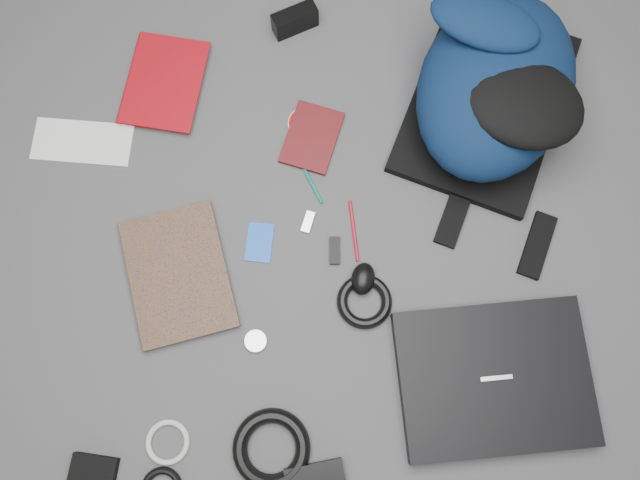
{
  "coord_description": "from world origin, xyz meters",
  "views": [
    {
      "loc": [
        -0.01,
        -0.33,
        1.38
      ],
      "look_at": [
        0.0,
        0.0,
        0.02
      ],
      "focal_mm": 35.0,
      "sensor_mm": 36.0,
      "label": 1
    }
  ],
  "objects_px": {
    "comic_book": "(131,287)",
    "pouch": "(92,479)",
    "backpack": "(496,85)",
    "power_brick": "(315,476)",
    "dvd_case": "(312,138)",
    "laptop": "(494,378)",
    "textbook_red": "(128,77)",
    "compact_camera": "(295,20)",
    "mouse": "(363,279)"
  },
  "relations": [
    {
      "from": "comic_book",
      "to": "pouch",
      "type": "distance_m",
      "value": 0.4
    },
    {
      "from": "backpack",
      "to": "power_brick",
      "type": "bearing_deg",
      "value": -94.36
    },
    {
      "from": "dvd_case",
      "to": "pouch",
      "type": "distance_m",
      "value": 0.88
    },
    {
      "from": "pouch",
      "to": "comic_book",
      "type": "bearing_deg",
      "value": 81.4
    },
    {
      "from": "laptop",
      "to": "dvd_case",
      "type": "relative_size",
      "value": 2.48
    },
    {
      "from": "laptop",
      "to": "textbook_red",
      "type": "height_order",
      "value": "laptop"
    },
    {
      "from": "laptop",
      "to": "comic_book",
      "type": "xyz_separation_m",
      "value": [
        -0.79,
        0.22,
        -0.01
      ]
    },
    {
      "from": "backpack",
      "to": "dvd_case",
      "type": "height_order",
      "value": "backpack"
    },
    {
      "from": "backpack",
      "to": "pouch",
      "type": "bearing_deg",
      "value": -114.39
    },
    {
      "from": "backpack",
      "to": "textbook_red",
      "type": "bearing_deg",
      "value": -163.31
    },
    {
      "from": "backpack",
      "to": "power_brick",
      "type": "height_order",
      "value": "backpack"
    },
    {
      "from": "compact_camera",
      "to": "power_brick",
      "type": "relative_size",
      "value": 0.9
    },
    {
      "from": "laptop",
      "to": "power_brick",
      "type": "relative_size",
      "value": 3.29
    },
    {
      "from": "textbook_red",
      "to": "backpack",
      "type": "bearing_deg",
      "value": 4.93
    },
    {
      "from": "comic_book",
      "to": "pouch",
      "type": "height_order",
      "value": "pouch"
    },
    {
      "from": "backpack",
      "to": "mouse",
      "type": "distance_m",
      "value": 0.52
    },
    {
      "from": "laptop",
      "to": "comic_book",
      "type": "relative_size",
      "value": 1.36
    },
    {
      "from": "textbook_red",
      "to": "pouch",
      "type": "height_order",
      "value": "textbook_red"
    },
    {
      "from": "textbook_red",
      "to": "power_brick",
      "type": "distance_m",
      "value": 1.01
    },
    {
      "from": "laptop",
      "to": "dvd_case",
      "type": "xyz_separation_m",
      "value": [
        -0.38,
        0.56,
        -0.01
      ]
    },
    {
      "from": "backpack",
      "to": "textbook_red",
      "type": "relative_size",
      "value": 2.18
    },
    {
      "from": "textbook_red",
      "to": "power_brick",
      "type": "height_order",
      "value": "power_brick"
    },
    {
      "from": "backpack",
      "to": "pouch",
      "type": "relative_size",
      "value": 5.61
    },
    {
      "from": "backpack",
      "to": "comic_book",
      "type": "height_order",
      "value": "backpack"
    },
    {
      "from": "dvd_case",
      "to": "mouse",
      "type": "relative_size",
      "value": 2.2
    },
    {
      "from": "laptop",
      "to": "mouse",
      "type": "distance_m",
      "value": 0.35
    },
    {
      "from": "mouse",
      "to": "dvd_case",
      "type": "bearing_deg",
      "value": 119.53
    },
    {
      "from": "laptop",
      "to": "textbook_red",
      "type": "xyz_separation_m",
      "value": [
        -0.82,
        0.73,
        -0.01
      ]
    },
    {
      "from": "comic_book",
      "to": "power_brick",
      "type": "distance_m",
      "value": 0.57
    },
    {
      "from": "mouse",
      "to": "pouch",
      "type": "relative_size",
      "value": 0.79
    },
    {
      "from": "dvd_case",
      "to": "pouch",
      "type": "xyz_separation_m",
      "value": [
        -0.47,
        -0.75,
        0.01
      ]
    },
    {
      "from": "backpack",
      "to": "pouch",
      "type": "distance_m",
      "value": 1.21
    },
    {
      "from": "comic_book",
      "to": "compact_camera",
      "type": "bearing_deg",
      "value": 46.19
    },
    {
      "from": "laptop",
      "to": "backpack",
      "type": "bearing_deg",
      "value": 82.66
    },
    {
      "from": "laptop",
      "to": "mouse",
      "type": "relative_size",
      "value": 5.46
    },
    {
      "from": "power_brick",
      "to": "pouch",
      "type": "height_order",
      "value": "power_brick"
    },
    {
      "from": "backpack",
      "to": "mouse",
      "type": "bearing_deg",
      "value": -103.7
    },
    {
      "from": "power_brick",
      "to": "backpack",
      "type": "bearing_deg",
      "value": 53.33
    },
    {
      "from": "mouse",
      "to": "pouch",
      "type": "distance_m",
      "value": 0.7
    },
    {
      "from": "dvd_case",
      "to": "mouse",
      "type": "distance_m",
      "value": 0.36
    },
    {
      "from": "comic_book",
      "to": "pouch",
      "type": "relative_size",
      "value": 3.16
    },
    {
      "from": "laptop",
      "to": "comic_book",
      "type": "distance_m",
      "value": 0.81
    },
    {
      "from": "laptop",
      "to": "textbook_red",
      "type": "distance_m",
      "value": 1.09
    },
    {
      "from": "backpack",
      "to": "dvd_case",
      "type": "bearing_deg",
      "value": -147.31
    },
    {
      "from": "comic_book",
      "to": "textbook_red",
      "type": "bearing_deg",
      "value": 79.73
    },
    {
      "from": "textbook_red",
      "to": "compact_camera",
      "type": "xyz_separation_m",
      "value": [
        0.4,
        0.13,
        0.02
      ]
    },
    {
      "from": "dvd_case",
      "to": "pouch",
      "type": "relative_size",
      "value": 1.73
    },
    {
      "from": "comic_book",
      "to": "dvd_case",
      "type": "bearing_deg",
      "value": 26.67
    },
    {
      "from": "mouse",
      "to": "laptop",
      "type": "bearing_deg",
      "value": -26.97
    },
    {
      "from": "dvd_case",
      "to": "laptop",
      "type": "bearing_deg",
      "value": -37.7
    }
  ]
}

